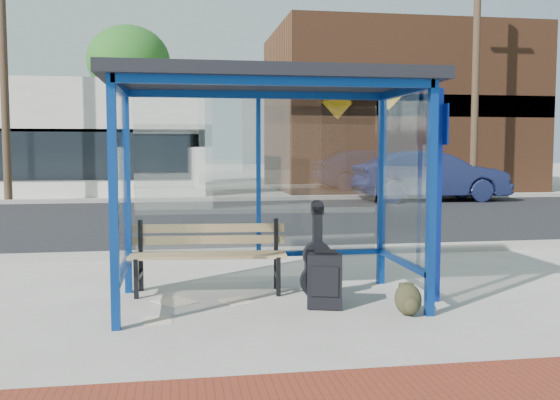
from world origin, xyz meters
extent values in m
plane|color=#B2ADA0|center=(0.00, 0.00, 0.00)|extent=(120.00, 120.00, 0.00)
cube|color=maroon|center=(0.00, -2.60, 0.01)|extent=(60.00, 1.00, 0.01)
cube|color=gray|center=(0.00, 2.90, 0.06)|extent=(60.00, 0.25, 0.12)
cube|color=black|center=(0.00, 8.00, 0.00)|extent=(60.00, 10.00, 0.00)
cube|color=gray|center=(0.00, 13.10, 0.06)|extent=(60.00, 0.25, 0.12)
cube|color=#B2ADA0|center=(0.00, 15.00, 0.00)|extent=(60.00, 4.00, 0.01)
cube|color=navy|center=(-1.50, -0.75, 1.15)|extent=(0.08, 0.08, 2.30)
cube|color=navy|center=(1.50, -0.75, 1.15)|extent=(0.08, 0.08, 2.30)
cube|color=navy|center=(-1.50, 0.75, 1.15)|extent=(0.08, 0.08, 2.30)
cube|color=navy|center=(1.50, 0.75, 1.15)|extent=(0.08, 0.08, 2.30)
cube|color=navy|center=(0.00, 0.75, 2.26)|extent=(3.00, 0.08, 0.08)
cube|color=navy|center=(0.00, -0.75, 2.26)|extent=(3.00, 0.08, 0.08)
cube|color=navy|center=(-1.50, 0.00, 2.26)|extent=(0.08, 1.50, 0.08)
cube|color=navy|center=(1.50, 0.00, 2.26)|extent=(0.08, 1.50, 0.08)
cube|color=navy|center=(0.00, 0.75, 0.40)|extent=(3.00, 0.08, 0.06)
cube|color=navy|center=(-1.50, 0.00, 0.40)|extent=(0.08, 1.50, 0.06)
cube|color=navy|center=(1.50, 0.00, 0.40)|extent=(0.08, 1.50, 0.06)
cube|color=navy|center=(0.00, 0.75, 1.35)|extent=(0.05, 0.05, 1.90)
cube|color=silver|center=(0.00, 0.75, 1.31)|extent=(2.84, 0.01, 1.82)
cube|color=silver|center=(-1.50, 0.00, 1.31)|extent=(0.02, 1.34, 1.82)
cube|color=silver|center=(1.50, 0.00, 1.31)|extent=(0.02, 1.34, 1.82)
cube|color=black|center=(0.00, 0.00, 2.36)|extent=(3.30, 1.80, 0.12)
cube|color=#59331E|center=(8.00, 18.50, 3.20)|extent=(10.00, 7.00, 6.40)
cube|color=black|center=(8.00, 15.05, 3.20)|extent=(10.00, 0.10, 0.80)
cube|color=yellow|center=(6.50, 14.95, 3.80)|extent=(1.56, 0.06, 1.56)
cylinder|color=#4C3826|center=(-3.00, 22.00, 2.50)|extent=(0.36, 0.36, 5.00)
ellipsoid|color=#164E16|center=(-3.00, 22.00, 5.50)|extent=(3.60, 3.60, 3.06)
cylinder|color=#4C3826|center=(12.50, 22.00, 2.50)|extent=(0.36, 0.36, 5.00)
ellipsoid|color=#164E16|center=(12.50, 22.00, 5.50)|extent=(3.60, 3.60, 3.06)
cylinder|color=#4C3826|center=(-6.00, 13.40, 4.00)|extent=(0.24, 0.24, 8.00)
cylinder|color=#4C3826|center=(9.00, 13.40, 4.00)|extent=(0.24, 0.24, 8.00)
cube|color=black|center=(-1.39, 0.43, 0.22)|extent=(0.05, 0.05, 0.44)
cube|color=black|center=(-1.36, 0.81, 0.42)|extent=(0.05, 0.05, 0.83)
cube|color=black|center=(-1.38, 0.62, 0.22)|extent=(0.08, 0.40, 0.05)
cube|color=black|center=(0.16, 0.29, 0.22)|extent=(0.05, 0.05, 0.44)
cube|color=black|center=(0.19, 0.67, 0.42)|extent=(0.05, 0.05, 0.83)
cube|color=black|center=(0.18, 0.48, 0.22)|extent=(0.08, 0.40, 0.05)
cube|color=tan|center=(-0.61, 0.39, 0.44)|extent=(1.76, 0.24, 0.03)
cube|color=tan|center=(-0.60, 0.50, 0.44)|extent=(1.76, 0.24, 0.03)
cube|color=tan|center=(-0.60, 0.60, 0.44)|extent=(1.76, 0.24, 0.03)
cube|color=tan|center=(-0.59, 0.71, 0.44)|extent=(1.76, 0.24, 0.03)
cube|color=tan|center=(-0.58, 0.75, 0.59)|extent=(1.75, 0.18, 0.10)
cube|color=tan|center=(-0.58, 0.75, 0.72)|extent=(1.75, 0.18, 0.10)
cylinder|color=black|center=(0.57, 0.13, 0.19)|extent=(0.37, 0.12, 0.37)
cylinder|color=black|center=(0.57, 0.13, 0.48)|extent=(0.31, 0.11, 0.31)
cube|color=black|center=(0.57, 0.13, 0.33)|extent=(0.27, 0.11, 0.44)
cube|color=black|center=(0.57, 0.13, 0.78)|extent=(0.10, 0.09, 0.44)
cube|color=black|center=(0.57, 0.13, 0.97)|extent=(0.13, 0.09, 0.09)
cube|color=black|center=(0.55, -0.31, 0.29)|extent=(0.40, 0.31, 0.55)
cylinder|color=black|center=(0.42, -0.27, 0.03)|extent=(0.10, 0.21, 0.05)
cylinder|color=black|center=(0.68, -0.34, 0.03)|extent=(0.10, 0.21, 0.05)
cube|color=black|center=(0.55, -0.31, 0.59)|extent=(0.22, 0.10, 0.04)
cube|color=black|center=(0.52, -0.42, 0.30)|extent=(0.28, 0.09, 0.30)
ellipsoid|color=#2B2A18|center=(1.30, -0.70, 0.16)|extent=(0.28, 0.20, 0.32)
ellipsoid|color=#2B2A18|center=(1.30, -0.80, 0.12)|extent=(0.16, 0.11, 0.17)
cube|color=#2B2A18|center=(1.30, -0.68, 0.31)|extent=(0.09, 0.04, 0.03)
cube|color=navy|center=(1.80, -0.21, 1.14)|extent=(0.07, 0.07, 2.28)
cube|color=navy|center=(1.84, -0.21, 1.90)|extent=(0.03, 0.29, 0.43)
cube|color=white|center=(-0.97, 0.21, 0.00)|extent=(0.53, 0.54, 0.01)
cube|color=white|center=(-1.14, -0.50, 0.00)|extent=(0.29, 0.35, 0.01)
cube|color=white|center=(-0.32, 0.12, 0.00)|extent=(0.41, 0.44, 0.01)
imported|color=#192047|center=(6.92, 12.11, 0.78)|extent=(4.78, 1.73, 1.57)
cylinder|color=#A71F0B|center=(10.03, 13.52, 0.29)|extent=(0.19, 0.19, 0.57)
sphere|color=#A71F0B|center=(10.03, 13.52, 0.60)|extent=(0.21, 0.21, 0.21)
cylinder|color=#A71F0B|center=(10.03, 13.52, 0.38)|extent=(0.32, 0.19, 0.10)
camera|label=1|loc=(-0.93, -6.46, 1.64)|focal=40.00mm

